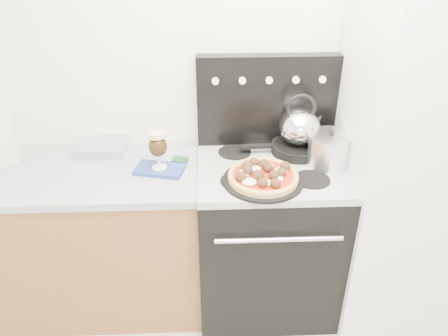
{
  "coord_description": "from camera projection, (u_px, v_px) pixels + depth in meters",
  "views": [
    {
      "loc": [
        -0.25,
        -0.77,
        2.04
      ],
      "look_at": [
        -0.17,
        1.05,
        0.98
      ],
      "focal_mm": 35.0,
      "sensor_mm": 36.0,
      "label": 1
    }
  ],
  "objects": [
    {
      "name": "stove_body",
      "position": [
        267.0,
        238.0,
        2.5
      ],
      "size": [
        0.76,
        0.65,
        0.88
      ],
      "primitive_type": "cube",
      "color": "black",
      "rests_on": "ground"
    },
    {
      "name": "backguard",
      "position": [
        267.0,
        101.0,
        2.37
      ],
      "size": [
        0.76,
        0.08,
        0.5
      ],
      "primitive_type": "cube",
      "color": "black",
      "rests_on": "cooktop"
    },
    {
      "name": "oven_mitt",
      "position": [
        160.0,
        169.0,
        2.24
      ],
      "size": [
        0.27,
        0.2,
        0.02
      ],
      "primitive_type": "cube",
      "rotation": [
        0.0,
        0.0,
        -0.24
      ],
      "color": "navy",
      "rests_on": "countertop"
    },
    {
      "name": "fridge",
      "position": [
        407.0,
        160.0,
        2.25
      ],
      "size": [
        0.64,
        0.68,
        1.9
      ],
      "primitive_type": "cube",
      "color": "silver",
      "rests_on": "ground"
    },
    {
      "name": "skillet",
      "position": [
        297.0,
        148.0,
        2.37
      ],
      "size": [
        0.3,
        0.3,
        0.05
      ],
      "primitive_type": "cylinder",
      "rotation": [
        0.0,
        0.0,
        0.05
      ],
      "color": "black",
      "rests_on": "cooktop"
    },
    {
      "name": "cooktop",
      "position": [
        271.0,
        169.0,
        2.27
      ],
      "size": [
        0.76,
        0.65,
        0.04
      ],
      "primitive_type": "cube",
      "color": "#ADADB2",
      "rests_on": "stove_body"
    },
    {
      "name": "foil_sheet",
      "position": [
        101.0,
        148.0,
        2.42
      ],
      "size": [
        0.27,
        0.2,
        0.05
      ],
      "primitive_type": "cube",
      "rotation": [
        0.0,
        0.0,
        -0.01
      ],
      "color": "white",
      "rests_on": "countertop"
    },
    {
      "name": "beer_glass",
      "position": [
        158.0,
        150.0,
        2.19
      ],
      "size": [
        0.11,
        0.11,
        0.2
      ],
      "primitive_type": null,
      "rotation": [
        0.0,
        0.0,
        -0.22
      ],
      "color": "black",
      "rests_on": "oven_mitt"
    },
    {
      "name": "room_shell",
      "position": [
        290.0,
        215.0,
        1.33
      ],
      "size": [
        3.52,
        3.01,
        2.52
      ],
      "color": "#B9B4AC",
      "rests_on": "ground"
    },
    {
      "name": "base_cabinet",
      "position": [
        73.0,
        242.0,
        2.49
      ],
      "size": [
        1.45,
        0.6,
        0.86
      ],
      "primitive_type": "cube",
      "color": "brown",
      "rests_on": "ground"
    },
    {
      "name": "stock_pot",
      "position": [
        329.0,
        150.0,
        2.24
      ],
      "size": [
        0.27,
        0.27,
        0.16
      ],
      "primitive_type": "cylinder",
      "rotation": [
        0.0,
        0.0,
        -0.28
      ],
      "color": "silver",
      "rests_on": "cooktop"
    },
    {
      "name": "pizza_pan",
      "position": [
        263.0,
        180.0,
        2.12
      ],
      "size": [
        0.46,
        0.46,
        0.01
      ],
      "primitive_type": "cylinder",
      "rotation": [
        0.0,
        0.0,
        -0.2
      ],
      "color": "#252525",
      "rests_on": "cooktop"
    },
    {
      "name": "pizza",
      "position": [
        263.0,
        175.0,
        2.11
      ],
      "size": [
        0.39,
        0.39,
        0.05
      ],
      "primitive_type": null,
      "rotation": [
        0.0,
        0.0,
        0.14
      ],
      "color": "#D9BB54",
      "rests_on": "pizza_pan"
    },
    {
      "name": "tea_kettle",
      "position": [
        300.0,
        124.0,
        2.3
      ],
      "size": [
        0.28,
        0.28,
        0.24
      ],
      "primitive_type": null,
      "rotation": [
        0.0,
        0.0,
        0.34
      ],
      "color": "#B4B6CC",
      "rests_on": "skillet"
    },
    {
      "name": "countertop",
      "position": [
        58.0,
        174.0,
        2.26
      ],
      "size": [
        1.48,
        0.63,
        0.04
      ],
      "primitive_type": "cube",
      "color": "#A0A0AA",
      "rests_on": "base_cabinet"
    }
  ]
}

